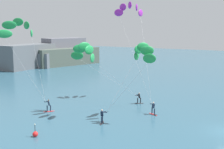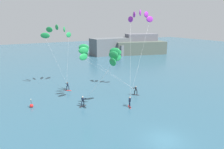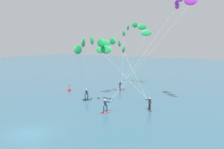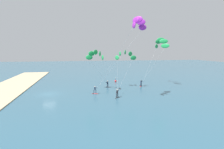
# 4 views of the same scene
# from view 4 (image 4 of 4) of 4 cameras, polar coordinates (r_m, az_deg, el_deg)

# --- Properties ---
(ground_plane) EXTENTS (240.00, 240.00, 0.00)m
(ground_plane) POSITION_cam_4_polar(r_m,az_deg,el_deg) (41.10, -19.14, -5.79)
(ground_plane) COLOR #2D566B
(kitesurfer_nearshore) EXTENTS (6.61, 5.87, 9.36)m
(kitesurfer_nearshore) POSITION_cam_4_polar(r_m,az_deg,el_deg) (40.67, -4.95, 5.67)
(kitesurfer_nearshore) COLOR #333338
(kitesurfer_nearshore) RESTS_ON ground
(kitesurfer_mid_water) EXTENTS (10.60, 7.06, 9.31)m
(kitesurfer_mid_water) POSITION_cam_4_polar(r_m,az_deg,el_deg) (43.25, 4.05, 5.69)
(kitesurfer_mid_water) COLOR #333338
(kitesurfer_mid_water) RESTS_ON ground
(kitesurfer_far_out) EXTENTS (6.49, 6.76, 12.42)m
(kitesurfer_far_out) POSITION_cam_4_polar(r_m,az_deg,el_deg) (48.61, 14.84, 9.11)
(kitesurfer_far_out) COLOR red
(kitesurfer_far_out) RESTS_ON ground
(kitesurfer_downwind) EXTENTS (9.32, 9.88, 15.10)m
(kitesurfer_downwind) POSITION_cam_4_polar(r_m,az_deg,el_deg) (33.28, 7.54, 14.64)
(kitesurfer_downwind) COLOR red
(kitesurfer_downwind) RESTS_ON ground
(marker_buoy) EXTENTS (0.56, 0.56, 1.38)m
(marker_buoy) POSITION_cam_4_polar(r_m,az_deg,el_deg) (53.15, 1.14, -2.06)
(marker_buoy) COLOR red
(marker_buoy) RESTS_ON ground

